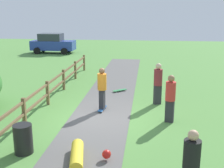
{
  "coord_description": "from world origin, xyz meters",
  "views": [
    {
      "loc": [
        1.8,
        -10.86,
        4.2
      ],
      "look_at": [
        0.29,
        1.5,
        1.0
      ],
      "focal_mm": 46.75,
      "sensor_mm": 36.0,
      "label": 1
    }
  ],
  "objects_px": {
    "skater_riding": "(102,87)",
    "bystander_maroon": "(158,82)",
    "trash_bin": "(23,139)",
    "skater_fallen": "(79,155)",
    "parked_car_blue": "(53,43)",
    "skateboard_loose": "(120,90)",
    "bystander_red": "(170,96)",
    "bystander_black": "(191,162)"
  },
  "relations": [
    {
      "from": "trash_bin",
      "to": "parked_car_blue",
      "type": "distance_m",
      "value": 20.94
    },
    {
      "from": "skater_riding",
      "to": "bystander_black",
      "type": "bearing_deg",
      "value": -63.28
    },
    {
      "from": "skater_riding",
      "to": "skateboard_loose",
      "type": "distance_m",
      "value": 3.19
    },
    {
      "from": "skater_riding",
      "to": "skater_fallen",
      "type": "xyz_separation_m",
      "value": [
        0.02,
        -4.34,
        -0.85
      ]
    },
    {
      "from": "skater_riding",
      "to": "bystander_maroon",
      "type": "height_order",
      "value": "bystander_maroon"
    },
    {
      "from": "skateboard_loose",
      "to": "bystander_maroon",
      "type": "relative_size",
      "value": 0.4
    },
    {
      "from": "skater_riding",
      "to": "skateboard_loose",
      "type": "relative_size",
      "value": 2.47
    },
    {
      "from": "bystander_maroon",
      "to": "parked_car_blue",
      "type": "xyz_separation_m",
      "value": [
        -9.78,
        14.94,
        -0.09
      ]
    },
    {
      "from": "skateboard_loose",
      "to": "bystander_maroon",
      "type": "height_order",
      "value": "bystander_maroon"
    },
    {
      "from": "skateboard_loose",
      "to": "trash_bin",
      "type": "bearing_deg",
      "value": -107.6
    },
    {
      "from": "skater_fallen",
      "to": "bystander_maroon",
      "type": "xyz_separation_m",
      "value": [
        2.33,
        5.55,
        0.85
      ]
    },
    {
      "from": "bystander_maroon",
      "to": "trash_bin",
      "type": "bearing_deg",
      "value": -128.24
    },
    {
      "from": "skater_fallen",
      "to": "skateboard_loose",
      "type": "height_order",
      "value": "skater_fallen"
    },
    {
      "from": "trash_bin",
      "to": "bystander_red",
      "type": "distance_m",
      "value": 5.48
    },
    {
      "from": "skater_riding",
      "to": "skateboard_loose",
      "type": "bearing_deg",
      "value": 81.16
    },
    {
      "from": "trash_bin",
      "to": "bystander_maroon",
      "type": "xyz_separation_m",
      "value": [
        4.12,
        5.22,
        0.6
      ]
    },
    {
      "from": "bystander_maroon",
      "to": "skater_fallen",
      "type": "bearing_deg",
      "value": -112.79
    },
    {
      "from": "parked_car_blue",
      "to": "bystander_black",
      "type": "bearing_deg",
      "value": -64.77
    },
    {
      "from": "skater_riding",
      "to": "bystander_maroon",
      "type": "bearing_deg",
      "value": 27.04
    },
    {
      "from": "skateboard_loose",
      "to": "parked_car_blue",
      "type": "xyz_separation_m",
      "value": [
        -7.89,
        13.14,
        0.87
      ]
    },
    {
      "from": "bystander_maroon",
      "to": "parked_car_blue",
      "type": "height_order",
      "value": "parked_car_blue"
    },
    {
      "from": "bystander_maroon",
      "to": "bystander_black",
      "type": "relative_size",
      "value": 1.11
    },
    {
      "from": "skater_riding",
      "to": "bystander_red",
      "type": "height_order",
      "value": "skater_riding"
    },
    {
      "from": "skater_fallen",
      "to": "bystander_black",
      "type": "bearing_deg",
      "value": -25.56
    },
    {
      "from": "skater_riding",
      "to": "parked_car_blue",
      "type": "relative_size",
      "value": 0.44
    },
    {
      "from": "trash_bin",
      "to": "bystander_red",
      "type": "height_order",
      "value": "bystander_red"
    },
    {
      "from": "trash_bin",
      "to": "skater_riding",
      "type": "xyz_separation_m",
      "value": [
        1.76,
        4.02,
        0.6
      ]
    },
    {
      "from": "trash_bin",
      "to": "bystander_black",
      "type": "distance_m",
      "value": 4.95
    },
    {
      "from": "parked_car_blue",
      "to": "bystander_red",
      "type": "bearing_deg",
      "value": -59.24
    },
    {
      "from": "bystander_red",
      "to": "skateboard_loose",
      "type": "bearing_deg",
      "value": 119.98
    },
    {
      "from": "skater_riding",
      "to": "bystander_maroon",
      "type": "xyz_separation_m",
      "value": [
        2.35,
        1.2,
        0.0
      ]
    },
    {
      "from": "skater_riding",
      "to": "bystander_red",
      "type": "relative_size",
      "value": 1.0
    },
    {
      "from": "skater_riding",
      "to": "bystander_black",
      "type": "distance_m",
      "value": 6.39
    },
    {
      "from": "skater_fallen",
      "to": "parked_car_blue",
      "type": "xyz_separation_m",
      "value": [
        -7.45,
        20.48,
        0.76
      ]
    },
    {
      "from": "bystander_maroon",
      "to": "parked_car_blue",
      "type": "relative_size",
      "value": 0.45
    },
    {
      "from": "skater_riding",
      "to": "parked_car_blue",
      "type": "bearing_deg",
      "value": 114.7
    },
    {
      "from": "trash_bin",
      "to": "bystander_maroon",
      "type": "distance_m",
      "value": 6.68
    },
    {
      "from": "skater_fallen",
      "to": "bystander_red",
      "type": "bearing_deg",
      "value": 51.15
    },
    {
      "from": "parked_car_blue",
      "to": "skater_fallen",
      "type": "bearing_deg",
      "value": -70.02
    },
    {
      "from": "skater_riding",
      "to": "bystander_black",
      "type": "xyz_separation_m",
      "value": [
        2.87,
        -5.71,
        -0.11
      ]
    },
    {
      "from": "skater_fallen",
      "to": "skater_riding",
      "type": "bearing_deg",
      "value": 90.32
    },
    {
      "from": "bystander_red",
      "to": "parked_car_blue",
      "type": "height_order",
      "value": "parked_car_blue"
    }
  ]
}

